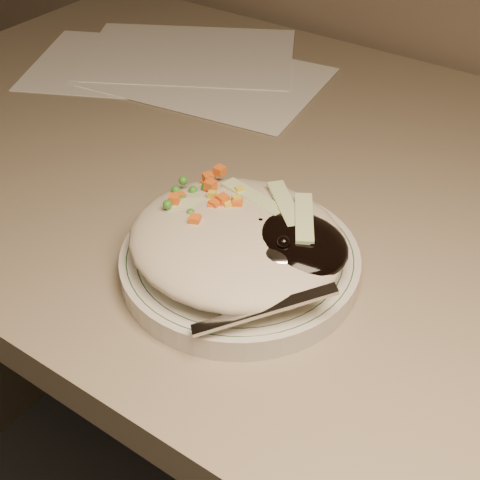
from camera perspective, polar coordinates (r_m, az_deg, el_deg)
The scene contains 5 objects.
desk at distance 0.83m, azimuth 10.79°, elevation -8.24°, with size 1.40×0.70×0.74m.
plate at distance 0.60m, azimuth 0.00°, elevation -1.95°, with size 0.21×0.21×0.02m, color silver.
plate_rim at distance 0.59m, azimuth 0.00°, elevation -1.21°, with size 0.20×0.20×0.00m.
meal at distance 0.57m, azimuth 0.30°, elevation 0.24°, with size 0.21×0.19×0.05m.
papers at distance 0.98m, azimuth -5.21°, elevation 14.65°, with size 0.45×0.39×0.00m.
Camera 1 is at (0.19, 0.84, 1.14)m, focal length 50.00 mm.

